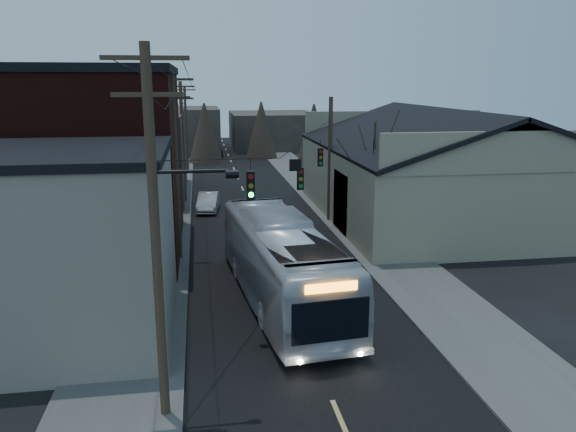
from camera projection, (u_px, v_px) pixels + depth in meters
name	position (u px, v px, depth m)	size (l,w,h in m)	color
road_surface	(251.00, 208.00, 43.09)	(9.00, 110.00, 0.02)	black
sidewalk_left	(164.00, 210.00, 42.08)	(4.00, 110.00, 0.12)	#474744
sidewalk_right	(333.00, 204.00, 44.07)	(4.00, 110.00, 0.12)	#474744
building_clapboard	(59.00, 248.00, 20.74)	(8.00, 8.00, 7.00)	gray
building_brick	(85.00, 165.00, 30.79)	(10.00, 12.00, 10.00)	black
building_left_far	(129.00, 155.00, 46.58)	(9.00, 14.00, 7.00)	#2E2A25
warehouse	(440.00, 180.00, 39.64)	(16.16, 20.60, 7.73)	gray
building_far_left	(181.00, 131.00, 75.06)	(10.00, 12.00, 6.00)	#2E2A25
building_far_right	(273.00, 130.00, 81.96)	(12.00, 14.00, 5.00)	#2E2A25
bare_tree	(373.00, 182.00, 33.63)	(0.40, 0.40, 7.20)	black
utility_lines	(209.00, 154.00, 35.83)	(11.24, 45.28, 10.50)	#382B1E
bus	(282.00, 262.00, 24.45)	(3.08, 13.18, 3.67)	silver
parked_car	(208.00, 202.00, 42.02)	(1.43, 4.11, 1.35)	#9EA1A6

